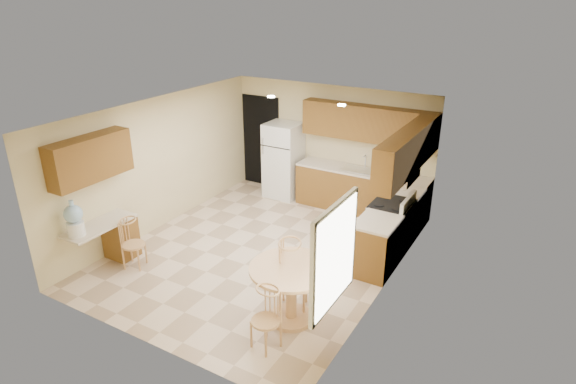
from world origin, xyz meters
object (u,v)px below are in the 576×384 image
Objects in this scene: stove at (390,226)px; dining_table at (291,286)px; chair_desk at (129,241)px; refrigerator at (283,160)px; water_crock at (74,220)px; chair_table_a at (290,273)px; chair_table_b at (262,317)px.

stove is 2.62m from dining_table.
chair_desk is (-2.95, -0.15, -0.04)m from dining_table.
refrigerator is 3.99m from chair_desk.
water_crock reaches higher than chair_desk.
refrigerator is 3.14m from stove.
water_crock is at bearing -57.68° from chair_desk.
refrigerator is at bearing 76.92° from water_crock.
chair_table_a is at bearing 76.02° from chair_desk.
chair_table_b is (-0.52, -3.30, 0.05)m from stove.
dining_table is at bearing 12.17° from water_crock.
chair_table_a reaches higher than chair_table_b.
chair_table_b reaches higher than chair_desk.
stove is 0.96× the size of dining_table.
chair_table_a is 2.87m from chair_desk.
chair_desk is at bearing 52.31° from water_crock.
water_crock reaches higher than dining_table.
refrigerator is 5.10m from chair_table_b.
chair_table_b is 3.01m from chair_desk.
chair_table_b is 1.46× the size of water_crock.
chair_table_a is 0.90m from chair_table_b.
refrigerator is 2.83× the size of water_crock.
chair_desk is (-2.95, 0.58, -0.00)m from chair_table_b.
refrigerator is at bearing 121.83° from dining_table.
chair_table_a is (-0.10, 0.15, 0.09)m from dining_table.
refrigerator is 1.45× the size of dining_table.
water_crock is (-3.92, -3.30, 0.56)m from stove.
chair_desk is (-0.60, -3.94, -0.31)m from refrigerator.
dining_table is (-0.52, -2.57, 0.08)m from stove.
chair_table_a is 1.81× the size of water_crock.
refrigerator is 4.47m from dining_table.
stove is at bearing -85.52° from chair_table_b.
stove reaches higher than dining_table.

